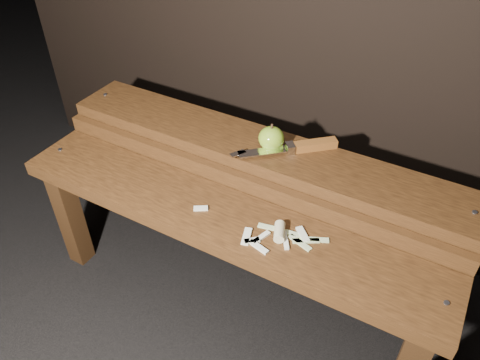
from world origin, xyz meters
The scene contains 6 objects.
ground centered at (0.00, 0.00, 0.00)m, with size 60.00×60.00×0.00m, color black.
bench_front_tier centered at (0.00, -0.06, 0.35)m, with size 1.20×0.20×0.42m.
bench_rear_tier centered at (0.00, 0.17, 0.41)m, with size 1.20×0.21×0.50m.
apple centered at (0.03, 0.17, 0.53)m, with size 0.07×0.07×0.08m.
knife centered at (0.11, 0.20, 0.51)m, with size 0.24×0.21×0.03m.
apple_scraps centered at (0.16, -0.05, 0.43)m, with size 0.35×0.13×0.03m.
Camera 1 is at (0.47, -0.78, 1.24)m, focal length 35.00 mm.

